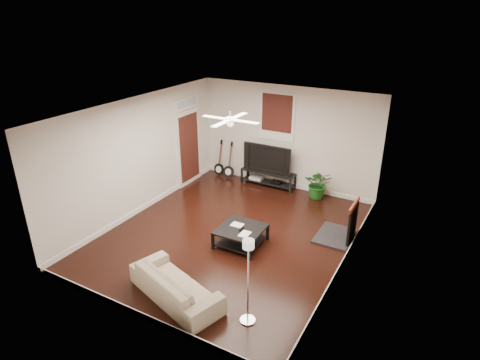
% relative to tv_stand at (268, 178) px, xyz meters
% --- Properties ---
extents(room, '(5.01, 6.01, 2.81)m').
position_rel_tv_stand_xyz_m(room, '(0.42, -2.78, 1.18)').
color(room, black).
rests_on(room, ground).
extents(brick_accent, '(0.02, 2.20, 2.80)m').
position_rel_tv_stand_xyz_m(brick_accent, '(2.91, -1.78, 1.18)').
color(brick_accent, '#B04E38').
rests_on(brick_accent, floor).
extents(fireplace, '(0.80, 1.10, 0.92)m').
position_rel_tv_stand_xyz_m(fireplace, '(2.62, -1.78, 0.24)').
color(fireplace, black).
rests_on(fireplace, floor).
extents(window_back, '(1.00, 0.06, 1.30)m').
position_rel_tv_stand_xyz_m(window_back, '(0.12, 0.19, 1.73)').
color(window_back, '#39120F').
rests_on(window_back, wall_back).
extents(door_left, '(0.08, 1.00, 2.50)m').
position_rel_tv_stand_xyz_m(door_left, '(-2.04, -0.88, 1.03)').
color(door_left, white).
rests_on(door_left, wall_left).
extents(tv_stand, '(1.54, 0.41, 0.43)m').
position_rel_tv_stand_xyz_m(tv_stand, '(0.00, 0.00, 0.00)').
color(tv_stand, black).
rests_on(tv_stand, floor).
extents(tv, '(1.38, 0.18, 0.80)m').
position_rel_tv_stand_xyz_m(tv, '(0.00, 0.02, 0.61)').
color(tv, black).
rests_on(tv, tv_stand).
extents(coffee_table, '(0.93, 0.93, 0.38)m').
position_rel_tv_stand_xyz_m(coffee_table, '(0.81, -3.05, -0.02)').
color(coffee_table, black).
rests_on(coffee_table, floor).
extents(sofa, '(1.99, 1.25, 0.54)m').
position_rel_tv_stand_xyz_m(sofa, '(0.66, -5.09, 0.06)').
color(sofa, '#C5B194').
rests_on(sofa, floor).
extents(floor_lamp, '(0.31, 0.31, 1.52)m').
position_rel_tv_stand_xyz_m(floor_lamp, '(2.01, -4.99, 0.54)').
color(floor_lamp, white).
rests_on(floor_lamp, floor).
extents(potted_plant, '(0.85, 0.78, 0.80)m').
position_rel_tv_stand_xyz_m(potted_plant, '(1.49, -0.09, 0.18)').
color(potted_plant, '#185418').
rests_on(potted_plant, floor).
extents(guitar_left, '(0.35, 0.26, 1.08)m').
position_rel_tv_stand_xyz_m(guitar_left, '(-1.60, -0.03, 0.32)').
color(guitar_left, black).
rests_on(guitar_left, floor).
extents(guitar_right, '(0.34, 0.24, 1.08)m').
position_rel_tv_stand_xyz_m(guitar_right, '(-1.25, -0.06, 0.32)').
color(guitar_right, black).
rests_on(guitar_right, floor).
extents(ceiling_fan, '(1.24, 1.24, 0.32)m').
position_rel_tv_stand_xyz_m(ceiling_fan, '(0.42, -2.78, 2.38)').
color(ceiling_fan, white).
rests_on(ceiling_fan, ceiling).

